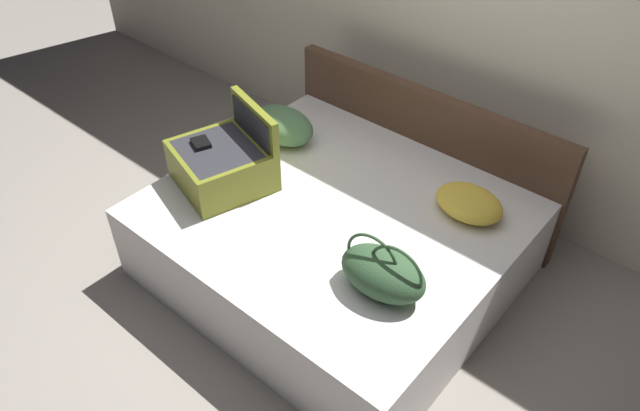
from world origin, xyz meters
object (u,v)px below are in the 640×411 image
object	(u,v)px
bed	(334,240)
pillow_near_headboard	(469,203)
pillow_center_head	(282,125)
hard_case_large	(223,162)
duffel_bag	(383,272)

from	to	relation	value
bed	pillow_near_headboard	xyz separation A→B (m)	(0.59, 0.45, 0.32)
bed	pillow_center_head	distance (m)	0.85
hard_case_large	pillow_center_head	distance (m)	0.56
duffel_bag	pillow_center_head	size ratio (longest dim) A/B	1.00
hard_case_large	duffel_bag	xyz separation A→B (m)	(1.21, -0.08, -0.03)
duffel_bag	pillow_near_headboard	size ratio (longest dim) A/B	1.18
bed	pillow_center_head	bearing A→B (deg)	155.61
bed	duffel_bag	distance (m)	0.74
bed	duffel_bag	xyz separation A→B (m)	(0.56, -0.32, 0.36)
bed	pillow_near_headboard	size ratio (longest dim) A/B	4.98
bed	pillow_center_head	xyz separation A→B (m)	(-0.70, 0.32, 0.36)
pillow_center_head	pillow_near_headboard	bearing A→B (deg)	5.78
bed	pillow_near_headboard	world-z (taller)	pillow_near_headboard
hard_case_large	pillow_near_headboard	xyz separation A→B (m)	(1.24, 0.68, -0.08)
duffel_bag	pillow_near_headboard	xyz separation A→B (m)	(0.03, 0.77, -0.04)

